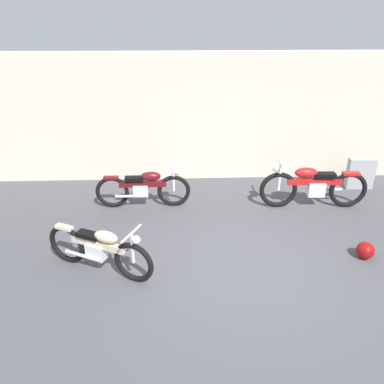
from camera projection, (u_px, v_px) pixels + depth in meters
name	position (u px, v px, depth m)	size (l,w,h in m)	color
ground_plane	(245.00, 267.00, 6.35)	(40.00, 40.00, 0.00)	#47474C
building_wall	(222.00, 118.00, 9.11)	(18.00, 0.30, 2.96)	beige
stone_marker	(360.00, 173.00, 8.95)	(0.60, 0.20, 0.72)	#9E9EA3
helmet	(365.00, 250.00, 6.52)	(0.30, 0.30, 0.30)	maroon
motorcycle_maroon	(144.00, 188.00, 8.08)	(1.98, 0.55, 0.89)	black
motorcycle_cream	(99.00, 249.00, 6.07)	(1.79, 0.98, 0.87)	black
motorcycle_red	(313.00, 186.00, 8.04)	(2.24, 0.63, 1.01)	black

